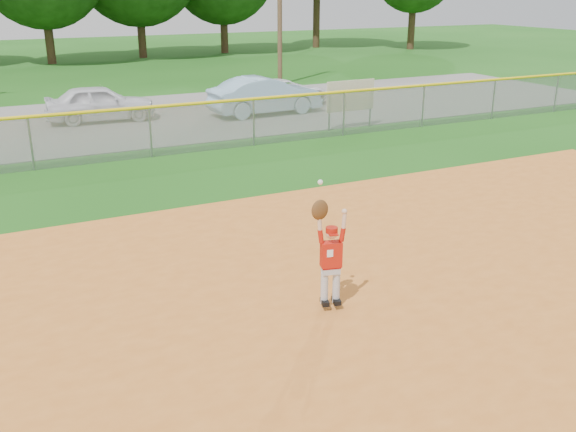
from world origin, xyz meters
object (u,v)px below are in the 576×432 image
object	(u,v)px
car_blue	(265,95)
ballplayer	(329,253)
sponsor_sign	(350,97)
car_white_b	(283,93)
car_white_a	(100,103)

from	to	relation	value
car_blue	ballplayer	xyz separation A→B (m)	(-5.87, -15.38, 0.22)
sponsor_sign	ballplayer	world-z (taller)	ballplayer
ballplayer	car_white_b	bearing A→B (deg)	66.49
ballplayer	car_white_a	bearing A→B (deg)	90.92
car_white_a	sponsor_sign	world-z (taller)	sponsor_sign
car_blue	sponsor_sign	distance (m)	4.13
car_white_a	car_white_b	bearing A→B (deg)	-86.52
sponsor_sign	ballplayer	size ratio (longest dim) A/B	0.95
car_blue	car_white_b	bearing A→B (deg)	-49.51
car_blue	sponsor_sign	size ratio (longest dim) A/B	2.30
sponsor_sign	car_white_b	bearing A→B (deg)	92.36
car_blue	car_white_a	bearing A→B (deg)	73.80
car_white_a	car_blue	size ratio (longest dim) A/B	0.89
car_white_a	car_white_b	xyz separation A→B (m)	(7.54, -0.14, -0.11)
car_white_b	sponsor_sign	size ratio (longest dim) A/B	2.11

